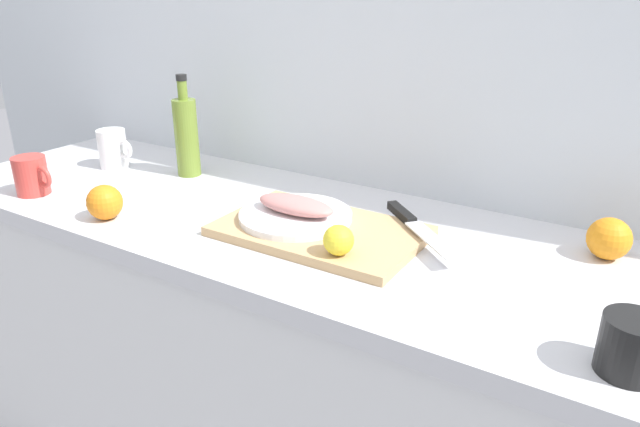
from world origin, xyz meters
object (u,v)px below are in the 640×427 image
(cutting_board, at_px, (320,231))
(fish_fillet, at_px, (295,205))
(orange_0, at_px, (609,239))
(coffee_mug_0, at_px, (113,149))
(coffee_mug_2, at_px, (634,347))
(olive_oil_bottle, at_px, (186,135))
(coffee_mug_1, at_px, (32,176))
(white_plate, at_px, (296,216))
(lemon_0, at_px, (339,240))
(chef_knife, at_px, (412,222))

(cutting_board, xyz_separation_m, fish_fillet, (-0.07, 0.01, 0.04))
(fish_fillet, bearing_deg, orange_0, 18.03)
(fish_fillet, bearing_deg, coffee_mug_0, 172.68)
(coffee_mug_2, bearing_deg, olive_oil_bottle, 163.91)
(coffee_mug_0, bearing_deg, fish_fillet, -7.32)
(olive_oil_bottle, xyz_separation_m, coffee_mug_1, (-0.23, -0.32, -0.06))
(cutting_board, xyz_separation_m, coffee_mug_2, (0.61, -0.17, 0.03))
(cutting_board, bearing_deg, white_plate, 173.70)
(white_plate, relative_size, coffee_mug_1, 2.05)
(coffee_mug_2, distance_m, orange_0, 0.38)
(orange_0, bearing_deg, lemon_0, -145.55)
(cutting_board, xyz_separation_m, lemon_0, (0.10, -0.09, 0.04))
(coffee_mug_1, bearing_deg, coffee_mug_0, 91.73)
(cutting_board, relative_size, lemon_0, 7.18)
(white_plate, distance_m, coffee_mug_2, 0.70)
(lemon_0, relative_size, coffee_mug_0, 0.50)
(fish_fillet, xyz_separation_m, coffee_mug_2, (0.68, -0.18, -0.01))
(lemon_0, height_order, coffee_mug_0, coffee_mug_0)
(white_plate, bearing_deg, cutting_board, -6.30)
(white_plate, distance_m, lemon_0, 0.20)
(coffee_mug_1, bearing_deg, white_plate, 14.14)
(white_plate, bearing_deg, coffee_mug_2, -14.63)
(coffee_mug_1, xyz_separation_m, coffee_mug_2, (1.36, -0.00, -0.01))
(fish_fillet, distance_m, coffee_mug_0, 0.70)
(cutting_board, distance_m, lemon_0, 0.14)
(chef_knife, xyz_separation_m, coffee_mug_1, (-0.92, -0.27, 0.02))
(cutting_board, distance_m, orange_0, 0.57)
(chef_knife, bearing_deg, lemon_0, -66.78)
(olive_oil_bottle, xyz_separation_m, coffee_mug_0, (-0.23, -0.06, -0.06))
(fish_fillet, relative_size, lemon_0, 3.12)
(cutting_board, relative_size, coffee_mug_0, 3.56)
(coffee_mug_0, distance_m, coffee_mug_1, 0.26)
(chef_knife, xyz_separation_m, orange_0, (0.37, 0.10, 0.01))
(lemon_0, bearing_deg, coffee_mug_0, 167.48)
(cutting_board, relative_size, olive_oil_bottle, 1.55)
(white_plate, height_order, orange_0, orange_0)
(chef_knife, bearing_deg, coffee_mug_0, -138.21)
(orange_0, bearing_deg, fish_fillet, -161.97)
(chef_knife, height_order, coffee_mug_0, coffee_mug_0)
(coffee_mug_1, bearing_deg, chef_knife, 16.44)
(coffee_mug_1, bearing_deg, fish_fillet, 14.14)
(olive_oil_bottle, height_order, coffee_mug_1, olive_oil_bottle)
(coffee_mug_2, bearing_deg, fish_fillet, 165.37)
(olive_oil_bottle, height_order, orange_0, olive_oil_bottle)
(cutting_board, height_order, olive_oil_bottle, olive_oil_bottle)
(white_plate, distance_m, coffee_mug_0, 0.70)
(coffee_mug_2, bearing_deg, coffee_mug_0, 169.03)
(coffee_mug_0, bearing_deg, chef_knife, 0.56)
(white_plate, relative_size, fish_fillet, 1.33)
(chef_knife, distance_m, coffee_mug_2, 0.52)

